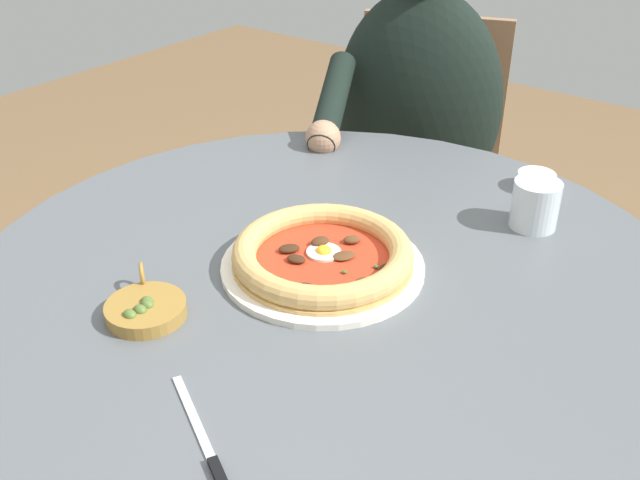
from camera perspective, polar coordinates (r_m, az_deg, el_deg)
The scene contains 8 objects.
dining_table at distance 1.14m, azimuth 0.63°, elevation -8.98°, with size 1.06×1.06×0.72m.
pizza_on_plate at distance 1.05m, azimuth 0.18°, elevation -1.35°, with size 0.29×0.29×0.04m.
water_glass at distance 1.20m, azimuth 16.42°, elevation 2.45°, with size 0.07×0.07×0.08m.
steak_knife at distance 0.78m, azimuth -8.22°, elevation -17.04°, with size 0.21×0.12×0.01m.
ramekin_capers at distance 1.33m, azimuth 16.52°, elevation 4.50°, with size 0.07×0.07×0.03m.
olive_pan at distance 0.99m, azimuth -13.48°, elevation -5.25°, with size 0.12×0.11×0.04m.
diner_person at distance 1.78m, azimuth 7.10°, elevation 4.27°, with size 0.43×0.57×1.15m.
cafe_chair_diner at distance 1.90m, azimuth 7.96°, elevation 6.40°, with size 0.53×0.53×0.86m.
Camera 1 is at (-0.52, 0.71, 1.30)m, focal length 40.98 mm.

